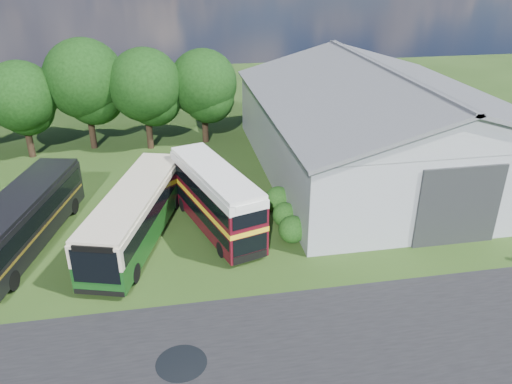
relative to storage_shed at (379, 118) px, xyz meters
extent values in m
plane|color=#203711|center=(-15.00, -15.98, -4.17)|extent=(120.00, 120.00, 0.00)
cube|color=black|center=(-12.00, -18.98, -4.17)|extent=(60.00, 8.00, 0.02)
cylinder|color=black|center=(-16.50, -18.98, -4.17)|extent=(2.20, 2.20, 0.01)
cube|color=gray|center=(0.00, 0.02, -1.42)|extent=(18.00, 24.00, 5.50)
cube|color=#2D3033|center=(0.00, -12.06, -1.67)|extent=(5.20, 0.18, 5.00)
cylinder|color=black|center=(-28.00, 7.52, -2.64)|extent=(0.56, 0.56, 3.06)
sphere|color=black|center=(-28.00, 7.52, 1.10)|extent=(5.78, 5.78, 5.78)
cylinder|color=black|center=(-23.00, 8.82, -2.37)|extent=(0.56, 0.56, 3.60)
sphere|color=black|center=(-23.00, 8.82, 2.03)|extent=(6.80, 6.80, 6.80)
cylinder|color=black|center=(-18.00, 7.82, -2.51)|extent=(0.56, 0.56, 3.31)
sphere|color=black|center=(-18.00, 7.82, 1.54)|extent=(6.26, 6.26, 6.26)
cylinder|color=black|center=(-13.00, 8.62, -2.58)|extent=(0.56, 0.56, 3.17)
sphere|color=black|center=(-13.00, 8.62, 1.29)|extent=(5.98, 5.98, 5.98)
sphere|color=#194714|center=(-9.40, -9.98, -4.17)|extent=(1.70, 1.70, 1.70)
sphere|color=#194714|center=(-9.40, -7.98, -4.17)|extent=(1.60, 1.60, 1.60)
sphere|color=#194714|center=(-9.40, -5.98, -4.17)|extent=(1.80, 1.80, 1.80)
cube|color=#103E13|center=(-18.59, -8.21, -2.34)|extent=(6.13, 12.35, 3.00)
cube|color=#430913|center=(-13.76, -7.65, -1.98)|extent=(5.13, 9.79, 3.80)
cube|color=black|center=(-25.08, -7.80, -2.36)|extent=(5.35, 12.26, 2.97)
camera|label=1|loc=(-16.22, -35.29, 11.62)|focal=35.00mm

